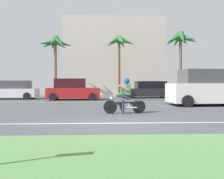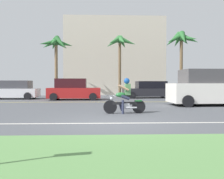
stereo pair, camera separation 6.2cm
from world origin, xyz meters
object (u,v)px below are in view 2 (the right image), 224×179
at_px(suv_nearby, 209,88).
at_px(parked_car_0, 14,90).
at_px(motorcyclist, 125,99).
at_px(palm_tree_0, 182,42).
at_px(palm_tree_1, 56,46).
at_px(parked_car_1, 73,90).
at_px(palm_tree_2, 120,44).
at_px(parked_car_3, 222,90).
at_px(parked_car_2, 149,90).

relative_size(suv_nearby, parked_car_0, 1.16).
bearing_deg(motorcyclist, palm_tree_0, 62.76).
height_order(palm_tree_0, palm_tree_1, palm_tree_0).
xyz_separation_m(suv_nearby, parked_car_1, (-8.33, 5.12, -0.24)).
xyz_separation_m(parked_car_1, palm_tree_2, (3.87, 4.15, 4.15)).
bearing_deg(parked_car_0, palm_tree_0, 9.63).
bearing_deg(parked_car_0, parked_car_1, -13.52).
xyz_separation_m(parked_car_0, palm_tree_0, (14.45, 2.45, 4.40)).
bearing_deg(palm_tree_1, parked_car_3, -18.63).
height_order(suv_nearby, palm_tree_2, palm_tree_2).
distance_m(parked_car_2, palm_tree_1, 9.80).
bearing_deg(palm_tree_2, palm_tree_1, 172.48).
xyz_separation_m(palm_tree_0, palm_tree_2, (-5.66, 0.51, -0.20)).
xyz_separation_m(parked_car_3, palm_tree_0, (-2.18, 3.37, 4.38)).
bearing_deg(parked_car_2, suv_nearby, -74.08).
height_order(motorcyclist, palm_tree_1, palm_tree_1).
bearing_deg(palm_tree_2, palm_tree_0, -5.17).
xyz_separation_m(parked_car_0, palm_tree_1, (2.72, 3.77, 4.16)).
height_order(suv_nearby, palm_tree_1, palm_tree_1).
height_order(parked_car_1, palm_tree_0, palm_tree_0).
xyz_separation_m(parked_car_2, palm_tree_2, (-2.37, 1.94, 4.22)).
relative_size(parked_car_3, palm_tree_2, 0.66).
bearing_deg(palm_tree_0, palm_tree_2, 174.83).
bearing_deg(parked_car_2, parked_car_1, -160.49).
bearing_deg(suv_nearby, motorcyclist, -144.90).
relative_size(motorcyclist, parked_car_3, 0.47).
xyz_separation_m(parked_car_0, palm_tree_2, (8.79, 2.96, 4.21)).
relative_size(parked_car_1, palm_tree_1, 0.69).
bearing_deg(parked_car_0, suv_nearby, -25.43).
relative_size(motorcyclist, palm_tree_0, 0.29).
relative_size(parked_car_2, palm_tree_1, 0.76).
bearing_deg(palm_tree_1, palm_tree_0, -6.39).
relative_size(suv_nearby, parked_car_2, 1.06).
distance_m(parked_car_2, parked_car_3, 5.80).
bearing_deg(motorcyclist, parked_car_3, 46.51).
relative_size(parked_car_2, palm_tree_2, 0.76).
bearing_deg(parked_car_2, palm_tree_2, 140.80).
bearing_deg(parked_car_3, palm_tree_2, 153.62).
bearing_deg(suv_nearby, parked_car_0, 154.57).
height_order(parked_car_1, palm_tree_1, palm_tree_1).
distance_m(suv_nearby, parked_car_1, 9.78).
relative_size(motorcyclist, parked_car_0, 0.44).
height_order(motorcyclist, parked_car_2, motorcyclist).
bearing_deg(parked_car_2, motorcyclist, -105.75).
xyz_separation_m(motorcyclist, parked_car_1, (-3.15, 8.76, 0.12)).
bearing_deg(suv_nearby, parked_car_2, 105.92).
xyz_separation_m(parked_car_2, palm_tree_1, (-8.44, 2.74, 4.17)).
relative_size(motorcyclist, parked_car_2, 0.41).
xyz_separation_m(parked_car_0, parked_car_3, (16.63, -0.92, 0.02)).
distance_m(suv_nearby, parked_car_0, 14.68).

